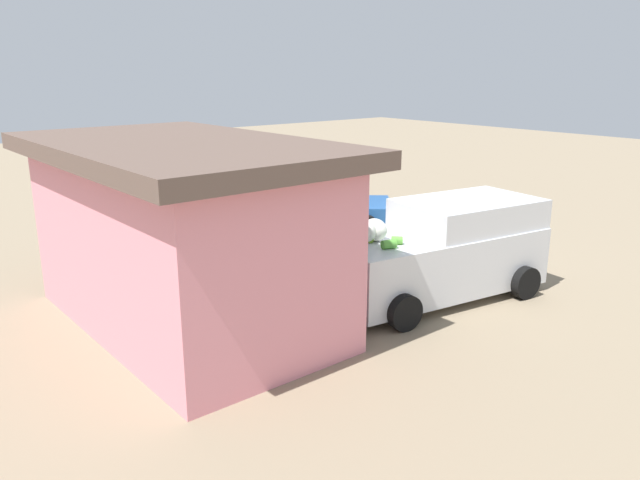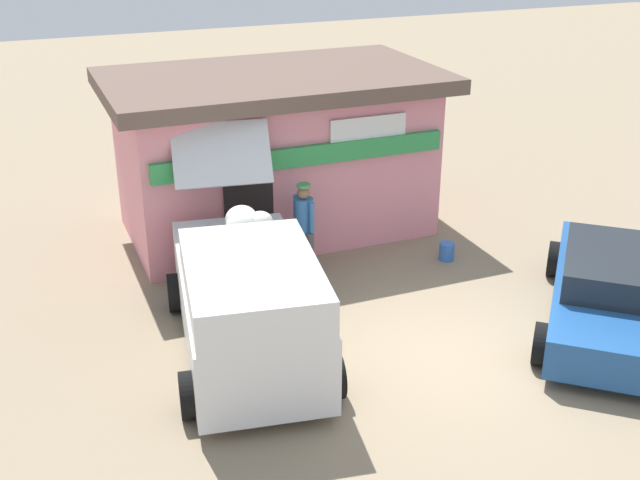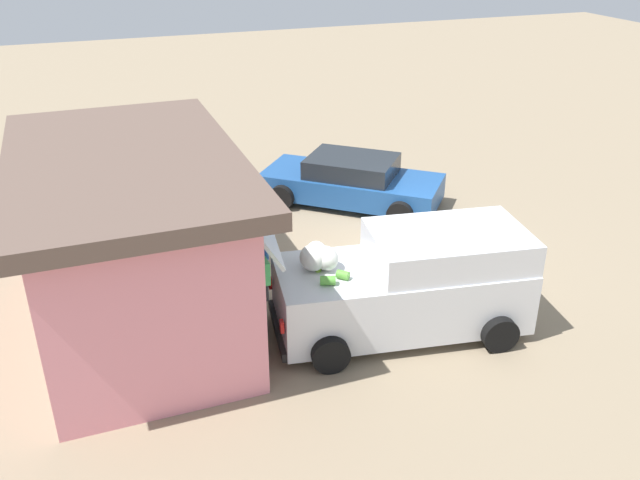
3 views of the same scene
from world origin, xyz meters
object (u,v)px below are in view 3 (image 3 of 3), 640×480
parked_sedan (351,182)px  customer_bending (247,295)px  storefront_bar (134,239)px  vendor_standing (255,258)px  paint_bucket (248,234)px  delivery_van (408,282)px  unloaded_banana_pile (208,338)px

parked_sedan → customer_bending: customer_bending is taller
storefront_bar → customer_bending: size_ratio=4.71×
parked_sedan → vendor_standing: vendor_standing is taller
storefront_bar → paint_bucket: size_ratio=19.21×
storefront_bar → parked_sedan: 6.86m
delivery_van → parked_sedan: size_ratio=1.12×
storefront_bar → unloaded_banana_pile: bearing=-146.8°
delivery_van → unloaded_banana_pile: size_ratio=5.48×
parked_sedan → delivery_van: bearing=167.4°
paint_bucket → customer_bending: bearing=165.8°
parked_sedan → vendor_standing: size_ratio=2.71×
storefront_bar → unloaded_banana_pile: (-1.39, -0.91, -1.40)m
delivery_van → customer_bending: size_ratio=3.77×
storefront_bar → parked_sedan: bearing=-56.7°
customer_bending → storefront_bar: bearing=53.5°
unloaded_banana_pile → paint_bucket: 4.24m
delivery_van → vendor_standing: bearing=52.8°
vendor_standing → unloaded_banana_pile: (-1.22, 1.20, -0.74)m
customer_bending → unloaded_banana_pile: (-0.16, 0.76, -0.62)m
parked_sedan → vendor_standing: bearing=137.6°
paint_bucket → unloaded_banana_pile: bearing=156.3°
vendor_standing → customer_bending: 1.15m
storefront_bar → vendor_standing: 2.22m
unloaded_banana_pile → customer_bending: bearing=-78.3°
storefront_bar → paint_bucket: storefront_bar is taller
storefront_bar → paint_bucket: bearing=-46.4°
customer_bending → delivery_van: bearing=-104.0°
vendor_standing → delivery_van: bearing=-127.2°
storefront_bar → vendor_standing: storefront_bar is taller
customer_bending → unloaded_banana_pile: bearing=101.7°
storefront_bar → parked_sedan: storefront_bar is taller
parked_sedan → unloaded_banana_pile: (-5.12, 4.76, -0.36)m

